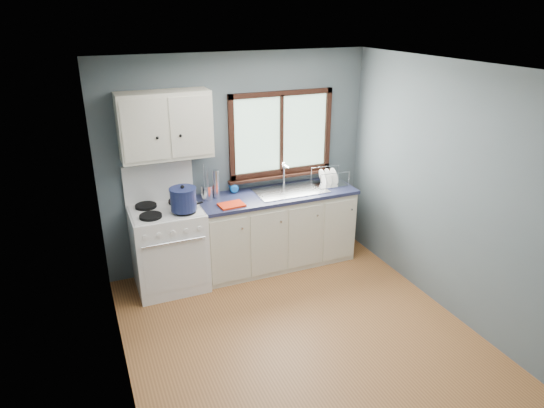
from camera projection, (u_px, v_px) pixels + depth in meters
name	position (u px, v px, depth m)	size (l,w,h in m)	color
floor	(304.00, 340.00, 4.62)	(3.20, 3.60, 0.02)	#965F32
ceiling	(312.00, 68.00, 3.67)	(3.20, 3.60, 0.02)	white
wall_back	(238.00, 162.00, 5.69)	(3.20, 0.02, 2.50)	#546065
wall_front	(458.00, 346.00, 2.60)	(3.20, 0.02, 2.50)	#546065
wall_left	(112.00, 254.00, 3.57)	(0.02, 3.60, 2.50)	#546065
wall_right	(455.00, 194.00, 4.72)	(0.02, 3.60, 2.50)	#546065
gas_range	(169.00, 246.00, 5.35)	(0.76, 0.69, 1.36)	white
base_cabinets	(276.00, 232.00, 5.86)	(1.85, 0.60, 0.88)	beige
countertop	(277.00, 195.00, 5.68)	(1.89, 0.64, 0.04)	#191D38
sink	(290.00, 196.00, 5.76)	(0.84, 0.46, 0.44)	silver
window	(281.00, 140.00, 5.76)	(1.36, 0.10, 1.03)	#9EC6A8
upper_cabinets	(165.00, 125.00, 5.02)	(0.95, 0.35, 0.70)	beige
skillet	(185.00, 207.00, 5.09)	(0.37, 0.29, 0.05)	black
stockpot	(183.00, 199.00, 5.05)	(0.29, 0.29, 0.28)	#1A224D
utensil_crock	(207.00, 192.00, 5.45)	(0.14, 0.14, 0.41)	silver
thermos	(216.00, 184.00, 5.47)	(0.08, 0.08, 0.33)	silver
soap_bottle	(235.00, 183.00, 5.60)	(0.10, 0.10, 0.26)	blue
dish_towel	(232.00, 205.00, 5.30)	(0.27, 0.20, 0.02)	red
dish_rack	(329.00, 180.00, 5.92)	(0.41, 0.32, 0.20)	silver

